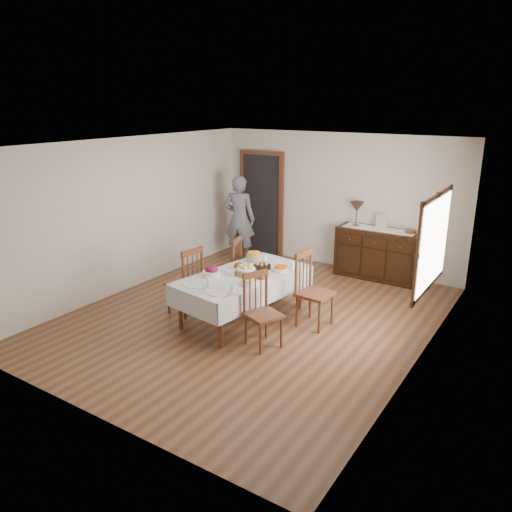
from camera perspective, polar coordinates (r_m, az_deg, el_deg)
The scene contains 26 objects.
ground at distance 7.71m, azimuth -0.41°, elevation -6.94°, with size 6.00×6.00×0.00m, color brown.
room_shell at distance 7.61m, azimuth 0.40°, elevation 5.76°, with size 5.02×6.02×2.65m.
dining_table at distance 7.41m, azimuth -1.47°, elevation -2.75°, with size 1.37×2.21×0.71m.
chair_left_near at distance 7.68m, azimuth -7.92°, elevation -2.81°, with size 0.50×0.50×1.07m.
chair_left_far at distance 8.32m, azimuth -3.05°, elevation -1.24°, with size 0.52×0.52×1.03m.
chair_right_near at distance 6.68m, azimuth 0.61°, elevation -6.14°, with size 0.55×0.55×1.01m.
chair_right_far at distance 7.28m, azimuth 6.40°, elevation -3.74°, with size 0.50×0.50×1.11m.
sideboard at distance 9.44m, azimuth 13.84°, elevation 0.23°, with size 1.55×0.56×0.93m.
person at distance 10.11m, azimuth -1.91°, elevation 4.61°, with size 0.58×0.37×1.87m, color slate.
bread_basket at distance 7.33m, azimuth -1.15°, elevation -1.68°, with size 0.30×0.30×0.17m.
egg_basket at distance 7.62m, azimuth 0.70°, elevation -1.16°, with size 0.27×0.27×0.11m.
ham_platter_a at distance 7.64m, azimuth -1.92°, elevation -1.20°, with size 0.32×0.32×0.11m.
ham_platter_b at distance 7.17m, azimuth 0.53°, elevation -2.43°, with size 0.27×0.27×0.11m.
beet_bowl at distance 7.30m, azimuth -5.11°, elevation -1.83°, with size 0.27×0.27×0.16m.
carrot_bowl at distance 7.49m, azimuth 2.84°, elevation -1.49°, with size 0.22×0.22×0.09m.
pineapple_bowl at distance 7.97m, azimuth -0.20°, elevation -0.09°, with size 0.25×0.25×0.14m.
casserole_dish at distance 6.98m, azimuth -0.86°, elevation -2.99°, with size 0.26×0.26×0.07m.
butter_dish at distance 7.33m, azimuth -2.96°, elevation -1.98°, with size 0.15×0.11×0.07m.
setting_left at distance 6.98m, azimuth -6.57°, elevation -3.20°, with size 0.44×0.31×0.10m.
setting_right at distance 6.69m, azimuth -3.90°, elevation -4.05°, with size 0.44×0.31×0.10m.
glass_far_a at distance 7.98m, azimuth 1.04°, elevation -0.18°, with size 0.06×0.06×0.10m.
glass_far_b at distance 7.64m, azimuth 4.18°, elevation -1.04°, with size 0.07×0.07×0.10m.
runner at distance 9.33m, azimuth 13.96°, elevation 3.01°, with size 1.30×0.35×0.01m.
table_lamp at distance 9.39m, azimuth 11.45°, elevation 5.47°, with size 0.26×0.26×0.46m.
picture_frame at distance 9.27m, azimuth 14.19°, elevation 3.77°, with size 0.22×0.08×0.28m.
deco_bowl at distance 9.18m, azimuth 17.26°, elevation 2.67°, with size 0.20×0.20×0.06m.
Camera 1 is at (3.86, -5.86, 3.18)m, focal length 35.00 mm.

